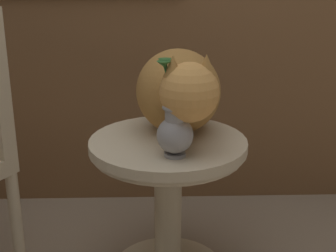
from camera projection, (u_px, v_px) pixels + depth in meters
name	position (u px, v px, depth m)	size (l,w,h in m)	color
wicker_side_table	(168.00, 184.00, 1.73)	(0.55, 0.55, 0.55)	beige
cat	(180.00, 91.00, 1.68)	(0.33, 0.68, 0.32)	#AD7A3D
pewter_vase_with_ivy	(175.00, 129.00, 1.51)	(0.12, 0.13, 0.30)	#99999E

